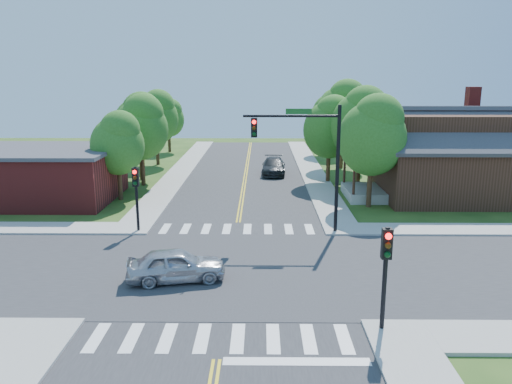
{
  "coord_description": "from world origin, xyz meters",
  "views": [
    {
      "loc": [
        1.37,
        -21.51,
        8.7
      ],
      "look_at": [
        1.1,
        6.4,
        2.2
      ],
      "focal_mm": 35.0,
      "sensor_mm": 36.0,
      "label": 1
    }
  ],
  "objects_px": {
    "signal_mast_ne": "(307,148)",
    "car_dgrey": "(274,167)",
    "signal_pole_nw": "(136,187)",
    "house_ne": "(451,153)",
    "car_silver": "(176,266)",
    "signal_pole_se": "(386,260)"
  },
  "relations": [
    {
      "from": "signal_pole_nw",
      "to": "car_dgrey",
      "type": "distance_m",
      "value": 19.17
    },
    {
      "from": "signal_mast_ne",
      "to": "signal_pole_nw",
      "type": "relative_size",
      "value": 1.89
    },
    {
      "from": "house_ne",
      "to": "car_silver",
      "type": "relative_size",
      "value": 2.93
    },
    {
      "from": "signal_mast_ne",
      "to": "car_silver",
      "type": "xyz_separation_m",
      "value": [
        -6.2,
        -6.9,
        -4.13
      ]
    },
    {
      "from": "car_dgrey",
      "to": "house_ne",
      "type": "bearing_deg",
      "value": -32.37
    },
    {
      "from": "signal_mast_ne",
      "to": "car_dgrey",
      "type": "xyz_separation_m",
      "value": [
        -1.39,
        17.24,
        -4.12
      ]
    },
    {
      "from": "house_ne",
      "to": "signal_pole_nw",
      "type": "bearing_deg",
      "value": -157.31
    },
    {
      "from": "signal_pole_se",
      "to": "car_silver",
      "type": "distance_m",
      "value": 9.19
    },
    {
      "from": "signal_pole_se",
      "to": "signal_pole_nw",
      "type": "distance_m",
      "value": 15.84
    },
    {
      "from": "car_silver",
      "to": "car_dgrey",
      "type": "bearing_deg",
      "value": -22.01
    },
    {
      "from": "signal_pole_se",
      "to": "house_ne",
      "type": "height_order",
      "value": "house_ne"
    },
    {
      "from": "signal_mast_ne",
      "to": "house_ne",
      "type": "distance_m",
      "value": 14.23
    },
    {
      "from": "signal_pole_se",
      "to": "car_silver",
      "type": "height_order",
      "value": "signal_pole_se"
    },
    {
      "from": "house_ne",
      "to": "car_silver",
      "type": "distance_m",
      "value": 23.47
    },
    {
      "from": "signal_mast_ne",
      "to": "car_dgrey",
      "type": "distance_m",
      "value": 17.78
    },
    {
      "from": "signal_pole_nw",
      "to": "car_silver",
      "type": "height_order",
      "value": "signal_pole_nw"
    },
    {
      "from": "signal_pole_se",
      "to": "house_ne",
      "type": "relative_size",
      "value": 0.29
    },
    {
      "from": "signal_mast_ne",
      "to": "car_dgrey",
      "type": "height_order",
      "value": "signal_mast_ne"
    },
    {
      "from": "signal_pole_nw",
      "to": "house_ne",
      "type": "bearing_deg",
      "value": 22.69
    },
    {
      "from": "signal_pole_nw",
      "to": "car_dgrey",
      "type": "bearing_deg",
      "value": 64.79
    },
    {
      "from": "house_ne",
      "to": "car_silver",
      "type": "xyz_separation_m",
      "value": [
        -17.39,
        -15.55,
        -2.61
      ]
    },
    {
      "from": "signal_mast_ne",
      "to": "car_silver",
      "type": "distance_m",
      "value": 10.15
    }
  ]
}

